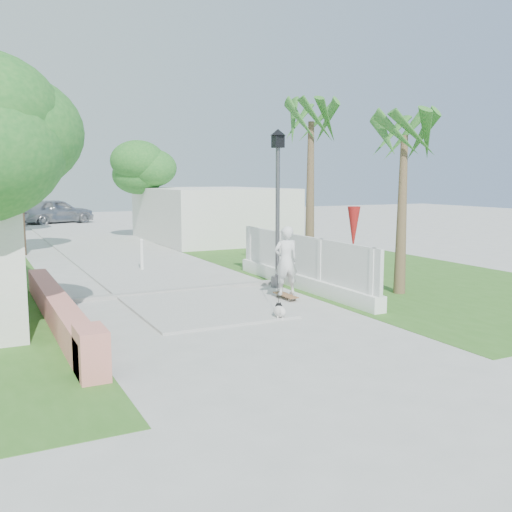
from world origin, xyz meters
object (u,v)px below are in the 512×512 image
street_lamp (278,202)px  patio_umbrella (354,228)px  skateboarder (278,273)px  dog (280,311)px  bollard (142,254)px  parked_car (56,211)px

street_lamp → patio_umbrella: bearing=-27.8°
skateboarder → dog: size_ratio=4.28×
dog → street_lamp: bearing=84.7°
street_lamp → bollard: street_lamp is taller
patio_umbrella → dog: 4.62m
street_lamp → skateboarder: street_lamp is taller
patio_umbrella → skateboarder: (-3.05, -1.15, -0.88)m
street_lamp → parked_car: street_lamp is taller
street_lamp → dog: (-1.78, -3.36, -2.23)m
bollard → parked_car: size_ratio=0.22×
bollard → patio_umbrella: (4.60, -5.50, 1.10)m
street_lamp → dog: 4.41m
patio_umbrella → dog: bearing=-147.4°
bollard → skateboarder: (1.55, -6.65, 0.22)m
street_lamp → dog: bearing=-118.0°
bollard → dog: size_ratio=2.19×
street_lamp → skateboarder: bearing=-118.2°
skateboarder → dog: skateboarder is taller
patio_umbrella → street_lamp: bearing=152.2°
bollard → patio_umbrella: bearing=-50.1°
bollard → patio_umbrella: size_ratio=0.47×
skateboarder → parked_car: skateboarder is taller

